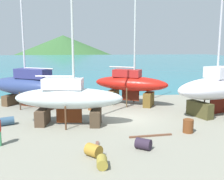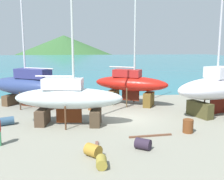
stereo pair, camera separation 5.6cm
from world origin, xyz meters
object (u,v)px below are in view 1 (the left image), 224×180
object	(u,v)px
sailboat_large_starboard	(68,98)
sailboat_far_slipway	(130,84)
barrel_tar_black	(143,144)
sailboat_small_center	(30,85)
barrel_ochre	(102,162)
barrel_tipped_left	(91,105)
barrel_rust_mid	(93,150)
barrel_rust_far	(188,126)
sailboat_mid_port	(220,87)
barrel_by_slipway	(7,121)

from	to	relation	value
sailboat_large_starboard	sailboat_far_slipway	world-z (taller)	sailboat_large_starboard
sailboat_far_slipway	barrel_tar_black	world-z (taller)	sailboat_far_slipway
sailboat_far_slipway	barrel_tar_black	distance (m)	11.13
sailboat_small_center	barrel_tar_black	world-z (taller)	sailboat_small_center
barrel_ochre	barrel_tar_black	size ratio (longest dim) A/B	0.96
sailboat_small_center	barrel_tipped_left	bearing A→B (deg)	-170.93
sailboat_large_starboard	sailboat_far_slipway	xyz separation A→B (m)	(5.56, 5.80, 0.06)
sailboat_large_starboard	barrel_rust_mid	size ratio (longest dim) A/B	16.89
sailboat_large_starboard	barrel_rust_far	world-z (taller)	sailboat_large_starboard
barrel_tipped_left	barrel_tar_black	distance (m)	9.63
sailboat_small_center	barrel_tipped_left	distance (m)	6.06
barrel_ochre	sailboat_mid_port	bearing A→B (deg)	39.80
barrel_tar_black	barrel_tipped_left	bearing A→B (deg)	104.95
barrel_tar_black	sailboat_large_starboard	bearing A→B (deg)	129.76
sailboat_mid_port	barrel_tar_black	xyz separation A→B (m)	(-8.07, -6.81, -1.93)
barrel_tipped_left	barrel_rust_far	size ratio (longest dim) A/B	1.02
sailboat_large_starboard	sailboat_mid_port	bearing A→B (deg)	16.70
sailboat_large_starboard	sailboat_small_center	xyz separation A→B (m)	(-3.74, 6.14, 0.03)
sailboat_large_starboard	sailboat_small_center	size ratio (longest dim) A/B	0.86
barrel_by_slipway	barrel_tar_black	xyz separation A→B (m)	(8.67, -5.50, 0.01)
sailboat_large_starboard	barrel_ochre	world-z (taller)	sailboat_large_starboard
barrel_rust_mid	barrel_by_slipway	xyz separation A→B (m)	(-5.89, 6.14, -0.03)
sailboat_large_starboard	barrel_ochre	size ratio (longest dim) A/B	16.16
sailboat_small_center	barrel_by_slipway	world-z (taller)	sailboat_small_center
sailboat_far_slipway	sailboat_mid_port	bearing A→B (deg)	-3.42
sailboat_large_starboard	barrel_rust_far	size ratio (longest dim) A/B	14.64
sailboat_mid_port	barrel_tar_black	distance (m)	10.73
sailboat_mid_port	sailboat_small_center	bearing A→B (deg)	-35.88
sailboat_large_starboard	sailboat_mid_port	distance (m)	12.45
barrel_tipped_left	sailboat_mid_port	bearing A→B (deg)	-13.26
sailboat_mid_port	sailboat_far_slipway	bearing A→B (deg)	-51.63
sailboat_small_center	barrel_tipped_left	xyz separation A→B (m)	(5.53, -1.97, -1.53)
sailboat_mid_port	barrel_rust_far	size ratio (longest dim) A/B	16.84
sailboat_large_starboard	barrel_rust_far	bearing A→B (deg)	-10.11
barrel_ochre	sailboat_small_center	bearing A→B (deg)	112.83
sailboat_mid_port	barrel_by_slipway	distance (m)	16.90
barrel_by_slipway	barrel_tar_black	size ratio (longest dim) A/B	1.14
sailboat_mid_port	sailboat_far_slipway	xyz separation A→B (m)	(-6.77, 4.11, -0.22)
sailboat_large_starboard	barrel_rust_mid	distance (m)	6.17
sailboat_far_slipway	barrel_rust_far	world-z (taller)	sailboat_far_slipway
barrel_ochre	barrel_by_slipway	xyz separation A→B (m)	(-6.22, 7.45, 0.04)
barrel_rust_far	barrel_tar_black	bearing A→B (deg)	-145.80
barrel_ochre	barrel_tar_black	bearing A→B (deg)	38.53
sailboat_mid_port	barrel_tar_black	bearing A→B (deg)	19.80
barrel_rust_far	barrel_tar_black	distance (m)	4.32
barrel_tipped_left	barrel_rust_far	bearing A→B (deg)	-48.63
barrel_rust_mid	barrel_rust_far	distance (m)	7.05
barrel_ochre	barrel_by_slipway	size ratio (longest dim) A/B	0.85
sailboat_mid_port	barrel_by_slipway	world-z (taller)	sailboat_mid_port
sailboat_small_center	barrel_tar_black	size ratio (longest dim) A/B	18.10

